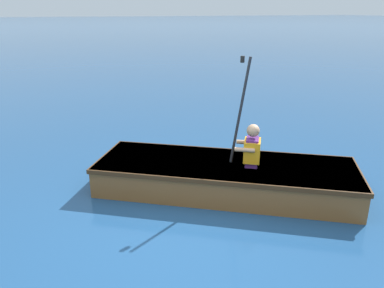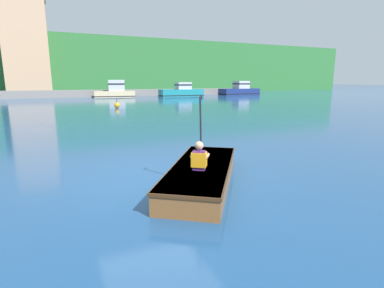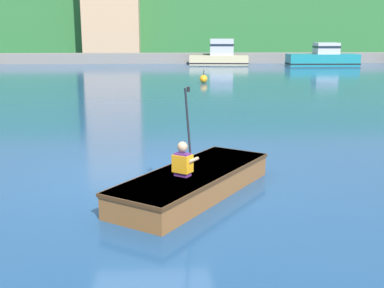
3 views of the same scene
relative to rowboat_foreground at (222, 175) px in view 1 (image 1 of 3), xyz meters
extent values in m
plane|color=navy|center=(-0.79, 0.80, -0.24)|extent=(300.00, 300.00, 0.00)
cube|color=brown|center=(-0.03, -0.04, -0.03)|extent=(2.93, 3.49, 0.42)
cube|color=#482C16|center=(-0.03, -0.04, 0.15)|extent=(2.99, 3.55, 0.06)
cube|color=#482C16|center=(-0.03, -0.04, 0.14)|extent=(2.48, 2.97, 0.02)
cone|color=brown|center=(0.94, 1.32, -0.01)|extent=(0.55, 0.55, 0.37)
cube|color=brown|center=(-0.18, -0.25, 0.13)|extent=(0.97, 0.75, 0.03)
cube|color=#592672|center=(-0.23, -0.32, 0.37)|extent=(0.29, 0.27, 0.38)
cube|color=orange|center=(-0.23, -0.32, 0.39)|extent=(0.36, 0.34, 0.29)
sphere|color=tan|center=(-0.23, -0.32, 0.67)|extent=(0.17, 0.17, 0.17)
cylinder|color=tan|center=(-0.05, -0.34, 0.45)|extent=(0.20, 0.24, 0.06)
cylinder|color=tan|center=(-0.30, -0.16, 0.45)|extent=(0.20, 0.24, 0.06)
cylinder|color=#232328|center=(-0.12, -0.18, 0.91)|extent=(0.16, 0.21, 1.41)
cylinder|color=black|center=(-0.12, -0.18, 1.58)|extent=(0.05, 0.05, 0.08)
camera|label=1|loc=(-4.14, 2.30, 2.15)|focal=35.00mm
camera|label=2|loc=(-2.70, -5.44, 1.90)|focal=28.00mm
camera|label=3|loc=(-0.53, -7.84, 2.44)|focal=45.00mm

